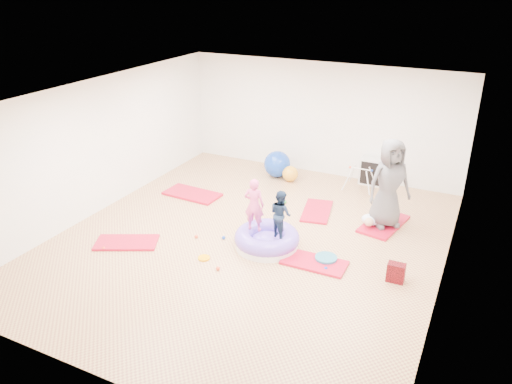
% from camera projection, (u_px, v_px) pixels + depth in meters
% --- Properties ---
extents(room, '(7.01, 8.01, 2.81)m').
position_uv_depth(room, '(249.00, 173.00, 9.04)').
color(room, tan).
rests_on(room, ground).
extents(gym_mat_front_left, '(1.29, 1.03, 0.05)m').
position_uv_depth(gym_mat_front_left, '(127.00, 243.00, 9.48)').
color(gym_mat_front_left, red).
rests_on(gym_mat_front_left, ground).
extents(gym_mat_mid_left, '(1.33, 0.72, 0.05)m').
position_uv_depth(gym_mat_mid_left, '(192.00, 194.00, 11.54)').
color(gym_mat_mid_left, red).
rests_on(gym_mat_mid_left, ground).
extents(gym_mat_center_back, '(0.78, 1.22, 0.05)m').
position_uv_depth(gym_mat_center_back, '(317.00, 211.00, 10.73)').
color(gym_mat_center_back, red).
rests_on(gym_mat_center_back, ground).
extents(gym_mat_right, '(1.14, 0.58, 0.05)m').
position_uv_depth(gym_mat_right, '(314.00, 263.00, 8.82)').
color(gym_mat_right, red).
rests_on(gym_mat_right, ground).
extents(gym_mat_rear_right, '(0.87, 1.37, 0.05)m').
position_uv_depth(gym_mat_rear_right, '(384.00, 224.00, 10.17)').
color(gym_mat_rear_right, red).
rests_on(gym_mat_rear_right, ground).
extents(inflatable_cushion, '(1.22, 1.22, 0.38)m').
position_uv_depth(inflatable_cushion, '(267.00, 240.00, 9.32)').
color(inflatable_cushion, white).
rests_on(inflatable_cushion, ground).
extents(child_pink, '(0.41, 0.31, 1.03)m').
position_uv_depth(child_pink, '(254.00, 202.00, 9.13)').
color(child_pink, '#E64E8F').
rests_on(child_pink, inflatable_cushion).
extents(child_navy, '(0.56, 0.52, 0.91)m').
position_uv_depth(child_navy, '(281.00, 212.00, 8.93)').
color(child_navy, '#162542').
rests_on(child_navy, inflatable_cushion).
extents(adult_caregiver, '(1.04, 1.01, 1.80)m').
position_uv_depth(adult_caregiver, '(389.00, 183.00, 9.73)').
color(adult_caregiver, '#515054').
rests_on(adult_caregiver, gym_mat_rear_right).
extents(infant, '(0.38, 0.39, 0.22)m').
position_uv_depth(infant, '(370.00, 220.00, 10.02)').
color(infant, white).
rests_on(infant, gym_mat_rear_right).
extents(ball_pit_balls, '(4.00, 3.44, 0.07)m').
position_uv_depth(ball_pit_balls, '(234.00, 238.00, 9.63)').
color(ball_pit_balls, '#2B862F').
rests_on(ball_pit_balls, ground).
extents(exercise_ball_blue, '(0.66, 0.66, 0.66)m').
position_uv_depth(exercise_ball_blue, '(277.00, 164.00, 12.48)').
color(exercise_ball_blue, '#123AAC').
rests_on(exercise_ball_blue, ground).
extents(exercise_ball_orange, '(0.39, 0.39, 0.39)m').
position_uv_depth(exercise_ball_orange, '(290.00, 174.00, 12.25)').
color(exercise_ball_orange, gold).
rests_on(exercise_ball_orange, ground).
extents(infant_play_gym, '(0.69, 0.65, 0.53)m').
position_uv_depth(infant_play_gym, '(360.00, 175.00, 11.74)').
color(infant_play_gym, silver).
rests_on(infant_play_gym, ground).
extents(cube_shelf, '(0.65, 0.32, 0.65)m').
position_uv_depth(cube_shelf, '(374.00, 172.00, 12.01)').
color(cube_shelf, silver).
rests_on(cube_shelf, ground).
extents(balance_disc, '(0.40, 0.40, 0.09)m').
position_uv_depth(balance_disc, '(326.00, 259.00, 8.90)').
color(balance_disc, teal).
rests_on(balance_disc, ground).
extents(backpack, '(0.29, 0.18, 0.33)m').
position_uv_depth(backpack, '(396.00, 273.00, 8.27)').
color(backpack, maroon).
rests_on(backpack, ground).
extents(yellow_toy, '(0.22, 0.22, 0.03)m').
position_uv_depth(yellow_toy, '(204.00, 258.00, 8.98)').
color(yellow_toy, '#FFAB00').
rests_on(yellow_toy, ground).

